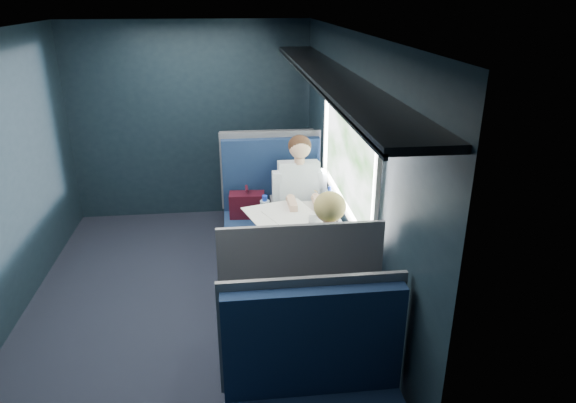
{
  "coord_description": "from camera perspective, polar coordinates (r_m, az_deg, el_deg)",
  "views": [
    {
      "loc": [
        0.44,
        -3.93,
        2.56
      ],
      "look_at": [
        0.9,
        0.0,
        0.95
      ],
      "focal_mm": 32.0,
      "sensor_mm": 36.0,
      "label": 1
    }
  ],
  "objects": [
    {
      "name": "cup",
      "position": [
        4.8,
        4.48,
        0.43
      ],
      "size": [
        0.08,
        0.08,
        0.1
      ],
      "primitive_type": "cylinder",
      "color": "white",
      "rests_on": "table"
    },
    {
      "name": "ground",
      "position": [
        4.71,
        -11.15,
        -11.3
      ],
      "size": [
        2.8,
        4.2,
        0.01
      ],
      "primitive_type": "cube",
      "color": "black"
    },
    {
      "name": "seat_bay_near",
      "position": [
        5.27,
        -1.78,
        -1.78
      ],
      "size": [
        1.04,
        0.62,
        1.26
      ],
      "color": "#0D1C3B",
      "rests_on": "ground"
    },
    {
      "name": "seat_row_front",
      "position": [
        6.13,
        -2.41,
        1.6
      ],
      "size": [
        1.04,
        0.51,
        1.16
      ],
      "color": "#0D1C3B",
      "rests_on": "ground"
    },
    {
      "name": "bottle_small",
      "position": [
        4.68,
        4.6,
        0.37
      ],
      "size": [
        0.06,
        0.06,
        0.2
      ],
      "color": "silver",
      "rests_on": "table"
    },
    {
      "name": "man",
      "position": [
        5.02,
        1.34,
        0.64
      ],
      "size": [
        0.53,
        0.56,
        1.32
      ],
      "color": "black",
      "rests_on": "ground"
    },
    {
      "name": "woman",
      "position": [
        3.76,
        4.31,
        -7.05
      ],
      "size": [
        0.53,
        0.56,
        1.32
      ],
      "color": "black",
      "rests_on": "ground"
    },
    {
      "name": "laptop",
      "position": [
        4.35,
        4.55,
        -1.72
      ],
      "size": [
        0.29,
        0.35,
        0.24
      ],
      "color": "silver",
      "rests_on": "table"
    },
    {
      "name": "room_shell",
      "position": [
        4.1,
        -12.35,
        6.31
      ],
      "size": [
        3.0,
        4.4,
        2.4
      ],
      "color": "black",
      "rests_on": "ground"
    },
    {
      "name": "papers",
      "position": [
        4.43,
        -0.06,
        -2.05
      ],
      "size": [
        0.79,
        0.96,
        0.01
      ],
      "primitive_type": "cube",
      "rotation": [
        0.0,
        0.0,
        0.3
      ],
      "color": "white",
      "rests_on": "table"
    },
    {
      "name": "seat_bay_far",
      "position": [
        3.76,
        0.81,
        -12.71
      ],
      "size": [
        1.04,
        0.62,
        1.26
      ],
      "color": "#0D1C3B",
      "rests_on": "ground"
    },
    {
      "name": "table",
      "position": [
        4.4,
        1.72,
        -3.38
      ],
      "size": [
        0.62,
        1.0,
        0.74
      ],
      "color": "#54565E",
      "rests_on": "ground"
    }
  ]
}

